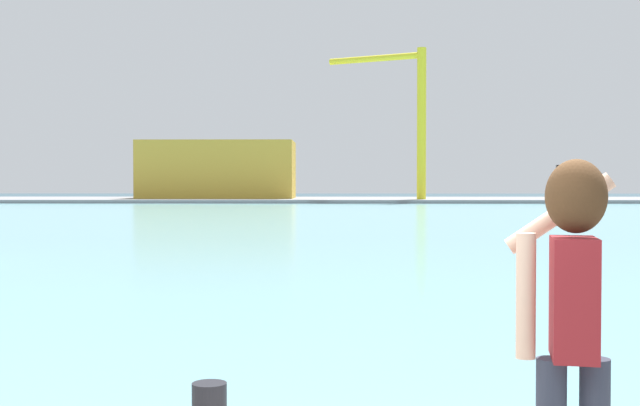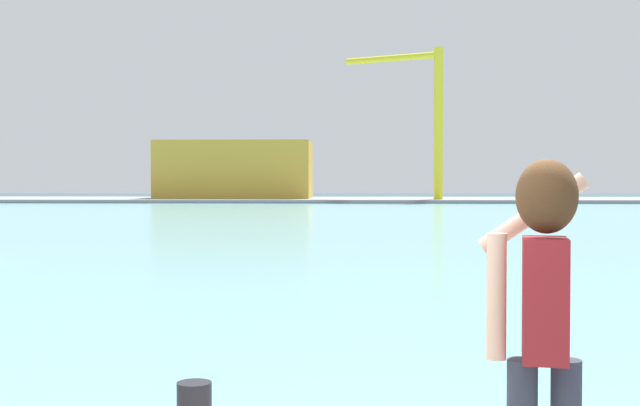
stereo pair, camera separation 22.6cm
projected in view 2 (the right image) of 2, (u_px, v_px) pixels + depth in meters
The scene contains 7 objects.
ground_plane at pixel (349, 217), 53.79m from camera, with size 220.00×220.00×0.00m, color #334751.
harbor_water at pixel (349, 215), 55.78m from camera, with size 140.00×100.00×0.02m, color #6BA8B2.
far_shore_dock at pixel (351, 200), 95.73m from camera, with size 140.00×20.00×0.39m, color gray.
person_photographer at pixel (543, 306), 3.78m from camera, with size 0.53×0.56×1.74m.
harbor_bollard at pixel (194, 405), 5.49m from camera, with size 0.23×0.23×0.31m, color black.
warehouse_left at pixel (235, 170), 96.21m from camera, with size 17.60×9.25×6.59m, color gold.
port_crane at pixel (427, 107), 89.77m from camera, with size 10.55×5.72×16.40m.
Camera 2 is at (0.26, -3.78, 2.24)m, focal length 46.41 mm.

